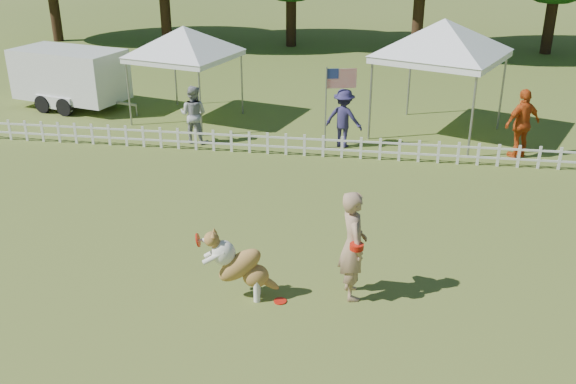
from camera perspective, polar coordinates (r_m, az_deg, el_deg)
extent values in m
plane|color=#3B561B|center=(10.96, -2.19, -9.38)|extent=(120.00, 120.00, 0.00)
imported|color=#A17E61|center=(10.61, 5.80, -4.72)|extent=(0.63, 0.79, 1.90)
cylinder|color=red|center=(10.85, -0.70, -9.67)|extent=(0.27, 0.27, 0.02)
imported|color=#95969A|center=(18.23, -8.40, 6.84)|extent=(0.86, 0.71, 1.63)
imported|color=#2A2550|center=(17.76, 4.97, 6.55)|extent=(1.18, 0.89, 1.63)
imported|color=#C24A16|center=(17.95, 20.11, 5.74)|extent=(1.15, 0.96, 1.84)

